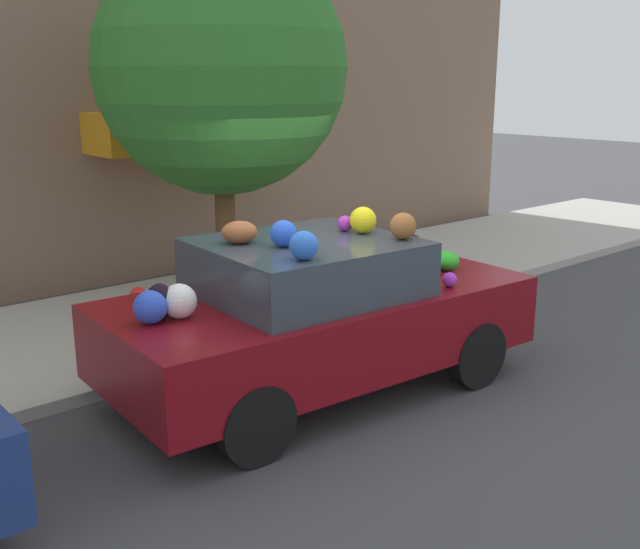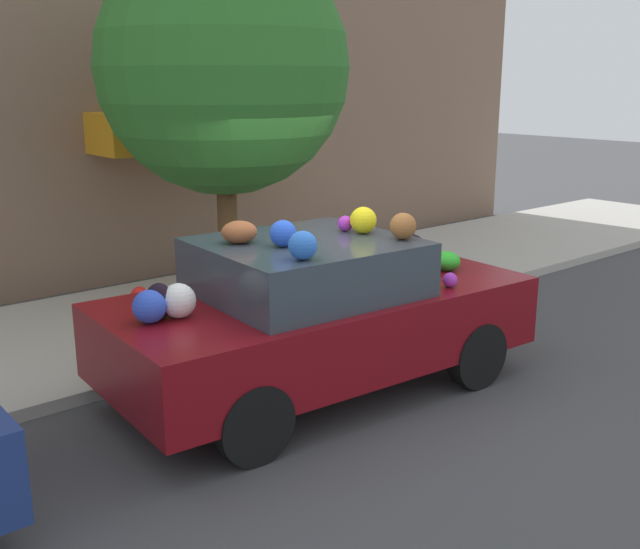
{
  "view_description": "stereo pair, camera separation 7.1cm",
  "coord_description": "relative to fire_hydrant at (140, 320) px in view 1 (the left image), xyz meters",
  "views": [
    {
      "loc": [
        -4.35,
        -5.07,
        2.89
      ],
      "look_at": [
        0.0,
        -0.01,
        1.14
      ],
      "focal_mm": 42.0,
      "sensor_mm": 36.0,
      "label": 1
    },
    {
      "loc": [
        -4.29,
        -5.11,
        2.89
      ],
      "look_at": [
        0.0,
        -0.01,
        1.14
      ],
      "focal_mm": 42.0,
      "sensor_mm": 36.0,
      "label": 2
    }
  ],
  "objects": [
    {
      "name": "street_tree",
      "position": [
        1.54,
        0.69,
        2.54
      ],
      "size": [
        2.92,
        2.92,
        4.35
      ],
      "color": "brown",
      "rests_on": "sidewalk_curb"
    },
    {
      "name": "art_car",
      "position": [
        0.94,
        -1.73,
        0.32
      ],
      "size": [
        4.13,
        2.1,
        1.73
      ],
      "rotation": [
        0.0,
        0.0,
        -0.07
      ],
      "color": "maroon",
      "rests_on": "ground"
    },
    {
      "name": "sidewalk_curb",
      "position": [
        0.97,
        0.98,
        -0.41
      ],
      "size": [
        24.0,
        3.2,
        0.12
      ],
      "color": "#B2ADA3",
      "rests_on": "ground"
    },
    {
      "name": "fire_hydrant",
      "position": [
        0.0,
        0.0,
        0.0
      ],
      "size": [
        0.2,
        0.2,
        0.7
      ],
      "color": "red",
      "rests_on": "sidewalk_curb"
    },
    {
      "name": "ground_plane",
      "position": [
        0.97,
        -1.72,
        -0.47
      ],
      "size": [
        60.0,
        60.0,
        0.0
      ],
      "primitive_type": "plane",
      "color": "#424244"
    },
    {
      "name": "building_facade",
      "position": [
        1.03,
        3.2,
        2.62
      ],
      "size": [
        18.0,
        1.2,
        6.26
      ],
      "color": "#846651",
      "rests_on": "ground"
    }
  ]
}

